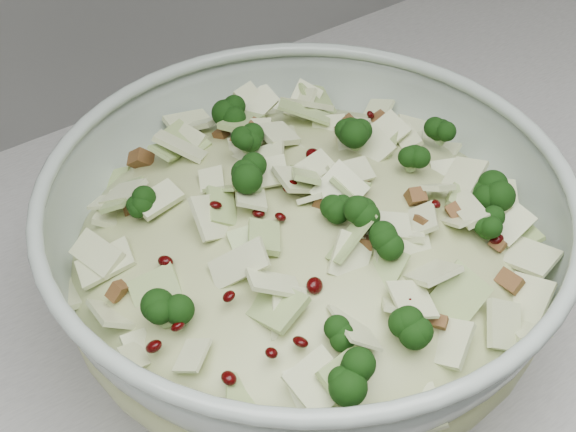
{
  "coord_description": "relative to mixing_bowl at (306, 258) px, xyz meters",
  "views": [
    {
      "loc": [
        -0.22,
        1.26,
        1.42
      ],
      "look_at": [
        0.04,
        1.62,
        1.01
      ],
      "focal_mm": 50.0,
      "sensor_mm": 36.0,
      "label": 1
    }
  ],
  "objects": [
    {
      "name": "mixing_bowl",
      "position": [
        0.0,
        0.0,
        0.0
      ],
      "size": [
        0.43,
        0.43,
        0.15
      ],
      "rotation": [
        0.0,
        0.0,
        -0.13
      ],
      "color": "#A6B6AB",
      "rests_on": "counter"
    },
    {
      "name": "salad",
      "position": [
        -0.0,
        0.0,
        0.03
      ],
      "size": [
        0.37,
        0.37,
        0.16
      ],
      "rotation": [
        0.0,
        0.0,
        -0.02
      ],
      "color": "#B2B67C",
      "rests_on": "mixing_bowl"
    }
  ]
}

